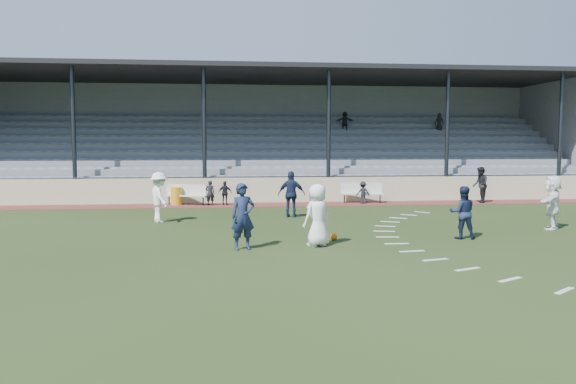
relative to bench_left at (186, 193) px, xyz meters
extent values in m
plane|color=#223214|center=(3.84, -10.81, -0.58)|extent=(90.00, 90.00, 0.00)
cube|color=#592723|center=(3.84, -0.31, -0.57)|extent=(34.00, 2.00, 0.02)
cube|color=beige|center=(3.84, 0.74, 0.02)|extent=(34.00, 0.18, 1.20)
cube|color=beige|center=(0.00, -0.12, -0.13)|extent=(2.01, 1.07, 0.06)
cube|color=beige|center=(0.00, 0.10, 0.12)|extent=(1.90, 0.75, 0.54)
cylinder|color=#2A2C31|center=(-0.80, 0.17, -0.36)|extent=(0.06, 0.06, 0.40)
cylinder|color=#2A2C31|center=(0.80, -0.42, -0.36)|extent=(0.06, 0.06, 0.40)
cube|color=beige|center=(8.31, -0.11, -0.13)|extent=(2.04, 0.68, 0.06)
cube|color=beige|center=(8.31, 0.11, 0.12)|extent=(1.99, 0.34, 0.54)
cylinder|color=#2A2C31|center=(7.47, 0.01, -0.36)|extent=(0.06, 0.06, 0.40)
cylinder|color=#2A2C31|center=(9.16, -0.23, -0.36)|extent=(0.06, 0.06, 0.40)
cylinder|color=gold|center=(-0.44, 0.00, -0.15)|extent=(0.51, 0.51, 0.82)
sphere|color=orange|center=(5.02, -10.04, -0.48)|extent=(0.21, 0.21, 0.21)
imported|color=white|center=(4.38, -10.93, 0.29)|extent=(1.02, 0.90, 1.74)
imported|color=#16203E|center=(2.30, -11.19, 0.32)|extent=(0.74, 0.57, 1.80)
imported|color=#16203E|center=(8.91, -10.18, 0.21)|extent=(0.87, 0.74, 1.59)
imported|color=white|center=(-0.56, -5.60, 0.33)|extent=(1.13, 1.36, 1.83)
imported|color=#16203E|center=(4.37, -4.72, 0.31)|extent=(1.12, 0.64, 1.79)
imported|color=white|center=(12.66, -8.74, 0.32)|extent=(1.49, 1.63, 1.81)
imported|color=black|center=(13.98, -0.59, 0.30)|extent=(0.84, 0.97, 1.73)
imported|color=black|center=(1.12, -0.35, 0.01)|extent=(0.46, 0.34, 1.15)
imported|color=black|center=(1.80, -0.29, -0.01)|extent=(0.69, 0.39, 1.11)
imported|color=black|center=(8.28, -0.39, -0.04)|extent=(0.71, 0.45, 1.05)
cube|color=gray|center=(3.84, 1.29, 0.02)|extent=(34.00, 0.80, 1.20)
cube|color=gray|center=(3.84, 1.39, 0.67)|extent=(33.00, 0.28, 0.10)
cube|color=gray|center=(3.84, 2.09, 0.22)|extent=(34.00, 0.80, 1.60)
cube|color=gray|center=(3.84, 2.19, 1.07)|extent=(33.00, 0.28, 0.10)
cube|color=gray|center=(3.84, 2.89, 0.42)|extent=(34.00, 0.80, 2.00)
cube|color=gray|center=(3.84, 2.99, 1.47)|extent=(33.00, 0.28, 0.10)
cube|color=gray|center=(3.84, 3.69, 0.62)|extent=(34.00, 0.80, 2.40)
cube|color=gray|center=(3.84, 3.79, 1.87)|extent=(33.00, 0.28, 0.10)
cube|color=gray|center=(3.84, 4.49, 0.82)|extent=(34.00, 0.80, 2.80)
cube|color=gray|center=(3.84, 4.59, 2.27)|extent=(33.00, 0.28, 0.10)
cube|color=gray|center=(3.84, 5.29, 1.02)|extent=(34.00, 0.80, 3.20)
cube|color=gray|center=(3.84, 5.39, 2.67)|extent=(33.00, 0.28, 0.10)
cube|color=gray|center=(3.84, 6.09, 1.22)|extent=(34.00, 0.80, 3.60)
cube|color=gray|center=(3.84, 6.19, 3.07)|extent=(33.00, 0.28, 0.10)
cube|color=gray|center=(3.84, 6.89, 1.42)|extent=(34.00, 0.80, 4.00)
cube|color=gray|center=(3.84, 6.99, 3.47)|extent=(33.00, 0.28, 0.10)
cube|color=gray|center=(3.84, 7.69, 1.62)|extent=(34.00, 0.80, 4.40)
cube|color=gray|center=(3.84, 7.79, 3.87)|extent=(33.00, 0.28, 0.10)
cube|color=gray|center=(3.84, 8.29, 2.62)|extent=(34.00, 0.40, 6.40)
cube|color=gray|center=(20.69, 4.69, 2.62)|extent=(0.30, 7.80, 6.40)
cube|color=black|center=(3.84, 4.39, 5.92)|extent=(34.60, 9.00, 0.22)
cylinder|color=#2A2C31|center=(-5.16, 0.84, 2.67)|extent=(0.20, 0.20, 6.50)
cylinder|color=#2A2C31|center=(0.84, 0.84, 2.67)|extent=(0.20, 0.20, 6.50)
cylinder|color=#2A2C31|center=(6.84, 0.84, 2.67)|extent=(0.20, 0.20, 6.50)
cylinder|color=#2A2C31|center=(12.84, 0.84, 2.67)|extent=(0.20, 0.20, 6.50)
cylinder|color=#2A2C31|center=(18.84, 0.84, 2.67)|extent=(0.20, 0.20, 6.50)
cylinder|color=#2A2C31|center=(3.84, 0.74, 0.67)|extent=(34.00, 0.05, 0.05)
imported|color=black|center=(14.48, 6.13, 3.54)|extent=(0.58, 0.45, 1.05)
imported|color=black|center=(8.77, 6.13, 3.56)|extent=(1.06, 0.52, 1.10)
cube|color=silver|center=(9.96, -3.80, -0.58)|extent=(0.54, 0.61, 0.01)
cube|color=silver|center=(9.13, -4.59, -0.58)|extent=(0.59, 0.56, 0.01)
cube|color=silver|center=(8.41, -5.47, -0.58)|extent=(0.64, 0.51, 0.01)
cube|color=silver|center=(7.80, -6.44, -0.58)|extent=(0.67, 0.44, 0.01)
cube|color=silver|center=(7.32, -7.47, -0.58)|extent=(0.70, 0.37, 0.01)
cube|color=silver|center=(6.97, -8.55, -0.58)|extent=(0.71, 0.29, 0.01)
cube|color=silver|center=(6.76, -9.67, -0.58)|extent=(0.71, 0.21, 0.01)
cube|color=silver|center=(6.69, -10.81, -0.58)|extent=(0.70, 0.12, 0.01)
cube|color=silver|center=(6.76, -11.95, -0.58)|extent=(0.71, 0.21, 0.01)
cube|color=silver|center=(6.97, -13.07, -0.58)|extent=(0.71, 0.29, 0.01)
cube|color=silver|center=(7.32, -14.15, -0.58)|extent=(0.70, 0.37, 0.01)
cube|color=silver|center=(7.80, -15.19, -0.58)|extent=(0.67, 0.44, 0.01)
cube|color=silver|center=(8.41, -16.15, -0.58)|extent=(0.64, 0.51, 0.01)
camera|label=1|loc=(1.87, -26.22, 2.29)|focal=35.00mm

